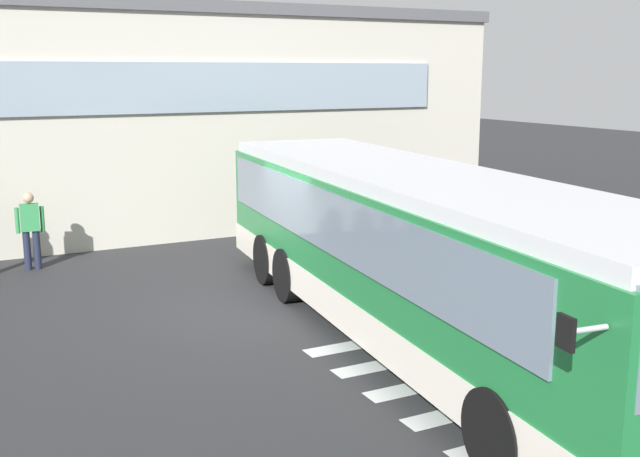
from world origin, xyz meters
The scene contains 6 objects.
ground_plane centered at (0.00, 0.00, -0.01)m, with size 80.00×90.00×0.02m, color #2B2B2D.
bay_paint_stripes centered at (2.00, -4.20, 0.00)m, with size 4.40×3.96×0.01m.
terminal_building centered at (-0.67, 11.59, 2.93)m, with size 21.23×13.80×5.87m.
bus_main_foreground centered at (1.57, -2.62, 1.34)m, with size 4.25×12.19×2.70m.
passenger_by_doorway centered at (-3.20, 4.84, 0.93)m, with size 0.59×0.25×1.68m.
safety_bollard_yellow centered at (1.56, 3.60, 0.45)m, with size 0.18×0.18×0.90m, color yellow.
Camera 1 is at (-5.06, -12.23, 4.19)m, focal length 43.12 mm.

